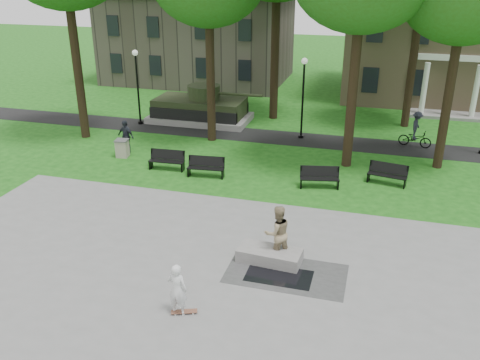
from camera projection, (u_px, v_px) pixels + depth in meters
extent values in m
plane|color=#164B11|center=(235.00, 234.00, 19.60)|extent=(120.00, 120.00, 0.00)
cube|color=gray|center=(188.00, 312.00, 15.17)|extent=(22.00, 16.00, 0.02)
cube|color=black|center=(292.00, 139.00, 30.21)|extent=(44.00, 2.60, 0.01)
cube|color=#9E8460|center=(457.00, 44.00, 38.53)|extent=(16.00, 11.00, 8.00)
cube|color=silver|center=(465.00, 58.00, 33.74)|extent=(6.00, 0.30, 0.40)
cube|color=#4C443D|center=(199.00, 38.00, 44.38)|extent=(15.00, 10.00, 7.20)
cylinder|color=black|center=(77.00, 62.00, 28.80)|extent=(0.52, 0.52, 8.96)
cylinder|color=black|center=(210.00, 72.00, 28.44)|extent=(0.48, 0.48, 8.00)
cylinder|color=black|center=(353.00, 85.00, 24.61)|extent=(0.50, 0.50, 8.32)
cylinder|color=black|center=(449.00, 93.00, 24.49)|extent=(0.46, 0.46, 7.68)
cylinder|color=black|center=(275.00, 48.00, 32.43)|extent=(0.54, 0.54, 9.28)
cylinder|color=black|center=(413.00, 58.00, 30.87)|extent=(0.50, 0.50, 8.64)
cylinder|color=black|center=(138.00, 90.00, 32.11)|extent=(0.12, 0.12, 4.40)
sphere|color=silver|center=(135.00, 53.00, 31.19)|extent=(0.36, 0.36, 0.36)
cylinder|color=black|center=(141.00, 123.00, 32.95)|extent=(0.32, 0.32, 0.16)
cylinder|color=black|center=(303.00, 102.00, 29.49)|extent=(0.12, 0.12, 4.40)
sphere|color=silver|center=(305.00, 61.00, 28.56)|extent=(0.36, 0.36, 0.36)
cylinder|color=black|center=(301.00, 137.00, 30.32)|extent=(0.32, 0.32, 0.16)
cube|color=gray|center=(200.00, 118.00, 33.53)|extent=(6.50, 3.40, 0.40)
cube|color=#272C17|center=(200.00, 107.00, 33.24)|extent=(5.80, 2.80, 1.10)
cube|color=black|center=(193.00, 115.00, 32.12)|extent=(5.80, 0.35, 0.70)
cube|color=black|center=(207.00, 105.00, 34.51)|extent=(5.80, 0.35, 0.70)
cylinder|color=#272C17|center=(204.00, 92.00, 32.77)|extent=(2.10, 2.10, 0.90)
cylinder|color=#272C17|center=(238.00, 94.00, 32.19)|extent=(3.20, 0.18, 0.18)
cube|color=black|center=(279.00, 276.00, 16.91)|extent=(2.20, 1.20, 0.00)
cube|color=gray|center=(270.00, 255.00, 17.69)|extent=(2.27, 1.15, 0.45)
cube|color=brown|center=(184.00, 312.00, 15.10)|extent=(0.80, 0.47, 0.07)
imported|color=silver|center=(177.00, 289.00, 14.81)|extent=(0.64, 0.45, 1.67)
imported|color=#92805E|center=(277.00, 233.00, 17.56)|extent=(1.24, 1.18, 2.01)
imported|color=#22252D|center=(126.00, 136.00, 27.71)|extent=(1.15, 0.72, 1.82)
imported|color=black|center=(415.00, 138.00, 28.73)|extent=(1.91, 1.01, 0.96)
imported|color=#21222C|center=(417.00, 125.00, 28.43)|extent=(0.80, 1.13, 1.59)
cube|color=black|center=(167.00, 161.00, 25.50)|extent=(1.82, 0.56, 0.05)
cube|color=black|center=(168.00, 154.00, 25.57)|extent=(1.81, 0.26, 0.50)
cube|color=black|center=(151.00, 164.00, 25.80)|extent=(0.09, 0.45, 0.45)
cube|color=black|center=(183.00, 167.00, 25.37)|extent=(0.09, 0.45, 0.45)
cube|color=black|center=(206.00, 168.00, 24.63)|extent=(1.84, 0.63, 0.05)
cube|color=black|center=(207.00, 161.00, 24.71)|extent=(1.81, 0.33, 0.50)
cube|color=black|center=(189.00, 171.00, 24.93)|extent=(0.10, 0.45, 0.45)
cube|color=black|center=(222.00, 174.00, 24.51)|extent=(0.10, 0.45, 0.45)
cube|color=black|center=(320.00, 179.00, 23.42)|extent=(1.85, 0.80, 0.05)
cube|color=black|center=(321.00, 171.00, 23.50)|extent=(1.79, 0.51, 0.50)
cube|color=black|center=(301.00, 181.00, 23.73)|extent=(0.15, 0.45, 0.45)
cube|color=black|center=(338.00, 185.00, 23.30)|extent=(0.15, 0.45, 0.45)
cube|color=black|center=(387.00, 175.00, 23.80)|extent=(1.85, 0.79, 0.05)
cube|color=black|center=(388.00, 168.00, 23.88)|extent=(1.80, 0.50, 0.50)
cube|color=black|center=(368.00, 178.00, 24.10)|extent=(0.15, 0.45, 0.45)
cube|color=black|center=(405.00, 182.00, 23.68)|extent=(0.15, 0.45, 0.45)
cube|color=#A09283|center=(122.00, 149.00, 27.23)|extent=(0.69, 0.69, 0.90)
cube|color=#4C4C4C|center=(122.00, 140.00, 27.04)|extent=(0.75, 0.75, 0.06)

